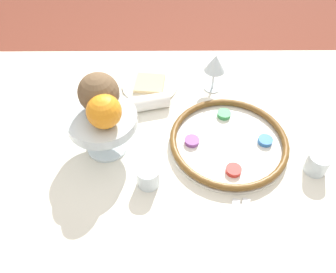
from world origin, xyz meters
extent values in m
plane|color=brown|center=(0.00, 0.00, 0.00)|extent=(8.00, 8.00, 0.00)
cube|color=silver|center=(0.00, 0.00, 0.37)|extent=(1.47, 0.98, 0.74)
cylinder|color=silver|center=(-0.14, 0.00, 0.75)|extent=(0.35, 0.35, 0.01)
torus|color=brown|center=(-0.14, 0.00, 0.76)|extent=(0.35, 0.35, 0.02)
cylinder|color=#844299|center=(-0.03, 0.00, 0.76)|extent=(0.04, 0.04, 0.01)
cylinder|color=red|center=(-0.14, 0.11, 0.76)|extent=(0.04, 0.04, 0.01)
cylinder|color=#2D6BB7|center=(-0.25, 0.00, 0.76)|extent=(0.04, 0.04, 0.01)
cylinder|color=#33934C|center=(-0.14, -0.11, 0.76)|extent=(0.04, 0.04, 0.01)
cylinder|color=silver|center=(-0.12, -0.26, 0.75)|extent=(0.06, 0.06, 0.00)
cylinder|color=silver|center=(-0.12, -0.26, 0.78)|extent=(0.01, 0.01, 0.07)
cone|color=silver|center=(-0.12, -0.26, 0.85)|extent=(0.07, 0.07, 0.06)
cylinder|color=silver|center=(0.22, 0.01, 0.75)|extent=(0.12, 0.12, 0.01)
cylinder|color=silver|center=(0.22, 0.01, 0.80)|extent=(0.03, 0.03, 0.09)
cylinder|color=silver|center=(0.22, 0.01, 0.86)|extent=(0.19, 0.19, 0.03)
sphere|color=orange|center=(0.20, 0.04, 0.92)|extent=(0.09, 0.09, 0.09)
sphere|color=brown|center=(0.22, -0.02, 0.93)|extent=(0.11, 0.11, 0.11)
cylinder|color=beige|center=(0.10, -0.27, 0.75)|extent=(0.20, 0.20, 0.01)
cube|color=#D1B784|center=(0.10, -0.27, 0.76)|extent=(0.11, 0.11, 0.01)
cylinder|color=white|center=(0.11, -0.16, 0.77)|extent=(0.16, 0.08, 0.05)
cylinder|color=silver|center=(0.09, 0.14, 0.77)|extent=(0.06, 0.06, 0.06)
cylinder|color=silver|center=(-0.37, 0.09, 0.77)|extent=(0.06, 0.06, 0.06)
cube|color=silver|center=(-0.14, 0.29, 0.75)|extent=(0.07, 0.20, 0.01)
cube|color=silver|center=(-0.11, 0.29, 0.75)|extent=(0.08, 0.20, 0.01)
camera|label=1|loc=(0.04, 0.63, 1.50)|focal=35.00mm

